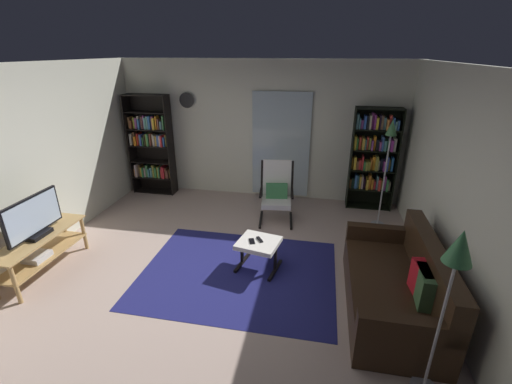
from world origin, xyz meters
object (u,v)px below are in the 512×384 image
at_px(bookshelf_near_tv, 151,145).
at_px(floor_lamp_by_sofa, 456,264).
at_px(tv_remote, 260,240).
at_px(bookshelf_near_sofa, 373,155).
at_px(lounge_armchair, 277,190).
at_px(floor_lamp_by_shelf, 389,145).
at_px(television, 34,218).
at_px(wall_clock, 187,100).
at_px(cell_phone, 252,241).
at_px(ottoman, 258,246).
at_px(tv_stand, 41,249).
at_px(leather_sofa, 397,287).

bearing_deg(bookshelf_near_tv, floor_lamp_by_sofa, -41.09).
bearing_deg(tv_remote, floor_lamp_by_sofa, -75.39).
xyz_separation_m(bookshelf_near_sofa, lounge_armchair, (-1.61, -0.83, -0.46)).
relative_size(bookshelf_near_sofa, lounge_armchair, 1.80).
xyz_separation_m(lounge_armchair, floor_lamp_by_shelf, (1.72, 0.09, 0.85)).
relative_size(bookshelf_near_tv, lounge_armchair, 1.93).
bearing_deg(floor_lamp_by_sofa, lounge_armchair, 119.64).
relative_size(television, floor_lamp_by_shelf, 0.49).
distance_m(lounge_armchair, wall_clock, 2.50).
height_order(bookshelf_near_tv, tv_remote, bookshelf_near_tv).
bearing_deg(cell_phone, floor_lamp_by_sofa, -58.50).
height_order(ottoman, tv_remote, tv_remote).
bearing_deg(bookshelf_near_sofa, bookshelf_near_tv, -179.34).
bearing_deg(tv_remote, ottoman, -145.15).
bearing_deg(tv_stand, wall_clock, 73.91).
height_order(tv_stand, wall_clock, wall_clock).
bearing_deg(wall_clock, tv_remote, -52.83).
distance_m(bookshelf_near_tv, lounge_armchair, 2.78).
distance_m(tv_stand, cell_phone, 2.74).
relative_size(bookshelf_near_sofa, floor_lamp_by_shelf, 1.04).
distance_m(tv_stand, ottoman, 2.83).
relative_size(leather_sofa, ottoman, 3.06).
bearing_deg(bookshelf_near_tv, bookshelf_near_sofa, 0.66).
height_order(television, bookshelf_near_sofa, bookshelf_near_sofa).
relative_size(leather_sofa, cell_phone, 13.21).
relative_size(bookshelf_near_tv, leather_sofa, 1.07).
distance_m(ottoman, cell_phone, 0.12).
relative_size(ottoman, tv_remote, 4.19).
bearing_deg(lounge_armchair, floor_lamp_by_sofa, -60.36).
distance_m(television, floor_lamp_by_sofa, 4.62).
height_order(bookshelf_near_tv, cell_phone, bookshelf_near_tv).
relative_size(bookshelf_near_sofa, ottoman, 3.05).
xyz_separation_m(leather_sofa, lounge_armchair, (-1.63, 2.02, 0.23)).
height_order(floor_lamp_by_sofa, floor_lamp_by_shelf, floor_lamp_by_shelf).
relative_size(floor_lamp_by_sofa, floor_lamp_by_shelf, 0.88).
xyz_separation_m(leather_sofa, tv_remote, (-1.65, 0.53, 0.12)).
bearing_deg(cell_phone, wall_clock, 105.41).
relative_size(tv_remote, floor_lamp_by_shelf, 0.08).
bearing_deg(floor_lamp_by_shelf, cell_phone, -138.36).
distance_m(bookshelf_near_sofa, tv_remote, 2.89).
distance_m(tv_stand, floor_lamp_by_shelf, 5.14).
distance_m(cell_phone, floor_lamp_by_sofa, 2.50).
distance_m(floor_lamp_by_shelf, wall_clock, 3.75).
height_order(tv_stand, ottoman, tv_stand).
bearing_deg(television, floor_lamp_by_shelf, 26.16).
bearing_deg(lounge_armchair, leather_sofa, -51.08).
xyz_separation_m(lounge_armchair, wall_clock, (-1.89, 0.98, 1.32)).
bearing_deg(bookshelf_near_sofa, tv_remote, -125.21).
height_order(tv_stand, bookshelf_near_tv, bookshelf_near_tv).
height_order(cell_phone, floor_lamp_by_shelf, floor_lamp_by_shelf).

